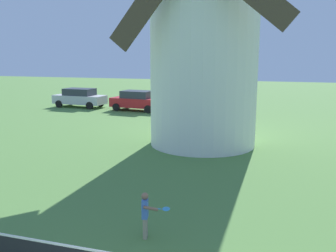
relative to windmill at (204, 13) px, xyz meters
name	(u,v)px	position (x,y,z in m)	size (l,w,h in m)	color
windmill	(204,13)	(0.00, 0.00, 0.00)	(8.14, 5.78, 12.56)	white
player_far	(146,212)	(0.70, -9.61, -5.55)	(0.74, 0.37, 1.13)	#9E937F
parked_car_silver	(80,97)	(-12.56, 9.76, -5.38)	(4.47, 2.09, 1.56)	silver
parked_car_red	(137,100)	(-7.21, 9.31, -5.38)	(4.23, 2.22, 1.56)	red
parked_car_blue	(210,103)	(-1.41, 9.33, -5.38)	(4.21, 2.14, 1.56)	#334C99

